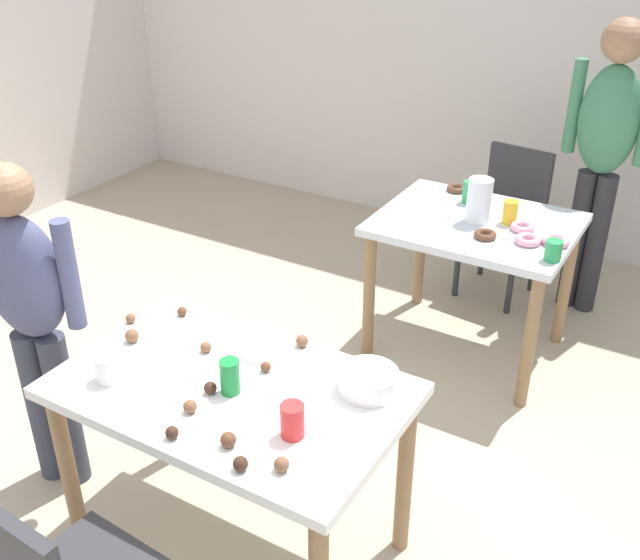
{
  "coord_description": "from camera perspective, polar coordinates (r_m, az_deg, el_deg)",
  "views": [
    {
      "loc": [
        1.34,
        -1.63,
        2.27
      ],
      "look_at": [
        0.07,
        0.52,
        0.9
      ],
      "focal_mm": 41.96,
      "sensor_mm": 36.0,
      "label": 1
    }
  ],
  "objects": [
    {
      "name": "cake_ball_5",
      "position": [
        2.22,
        -6.09,
        -13.77
      ],
      "size": [
        0.05,
        0.05,
        0.05
      ],
      "primitive_type": "sphere",
      "color": "#3D2319",
      "rests_on": "dining_table_near"
    },
    {
      "name": "person_girl_near",
      "position": [
        3.0,
        -21.18,
        -1.98
      ],
      "size": [
        0.45,
        0.28,
        1.4
      ],
      "color": "#383D4C",
      "rests_on": "ground_plane"
    },
    {
      "name": "donut_far_2",
      "position": [
        3.6,
        12.48,
        3.39
      ],
      "size": [
        0.11,
        0.11,
        0.03
      ],
      "primitive_type": "torus",
      "color": "brown",
      "rests_on": "dining_table_far"
    },
    {
      "name": "person_adult_far",
      "position": [
        4.3,
        20.88,
        9.67
      ],
      "size": [
        0.45,
        0.23,
        1.64
      ],
      "color": "#28282D",
      "rests_on": "ground_plane"
    },
    {
      "name": "cake_ball_1",
      "position": [
        2.36,
        -11.23,
        -11.35
      ],
      "size": [
        0.04,
        0.04,
        0.04
      ],
      "primitive_type": "sphere",
      "color": "#3D2319",
      "rests_on": "dining_table_near"
    },
    {
      "name": "cake_ball_0",
      "position": [
        2.44,
        -9.89,
        -9.48
      ],
      "size": [
        0.04,
        0.04,
        0.04
      ],
      "primitive_type": "sphere",
      "color": "brown",
      "rests_on": "dining_table_near"
    },
    {
      "name": "chair_far_table",
      "position": [
        4.55,
        14.12,
        4.93
      ],
      "size": [
        0.44,
        0.44,
        0.87
      ],
      "color": "#2D2D33",
      "rests_on": "ground_plane"
    },
    {
      "name": "soda_can",
      "position": [
        2.49,
        -6.89,
        -7.33
      ],
      "size": [
        0.07,
        0.07,
        0.12
      ],
      "primitive_type": "cylinder",
      "color": "#198438",
      "rests_on": "dining_table_near"
    },
    {
      "name": "donut_far_0",
      "position": [
        3.72,
        15.18,
        3.92
      ],
      "size": [
        0.12,
        0.12,
        0.03
      ],
      "primitive_type": "torus",
      "color": "pink",
      "rests_on": "dining_table_far"
    },
    {
      "name": "mixing_bowl",
      "position": [
        2.5,
        3.71,
        -7.68
      ],
      "size": [
        0.2,
        0.2,
        0.07
      ],
      "primitive_type": "cylinder",
      "color": "white",
      "rests_on": "dining_table_near"
    },
    {
      "name": "cake_ball_8",
      "position": [
        2.94,
        -14.24,
        -2.86
      ],
      "size": [
        0.04,
        0.04,
        0.04
      ],
      "primitive_type": "sphere",
      "color": "brown",
      "rests_on": "dining_table_near"
    },
    {
      "name": "cup_far_2",
      "position": [
        3.45,
        17.37,
        2.16
      ],
      "size": [
        0.08,
        0.08,
        0.09
      ],
      "primitive_type": "cylinder",
      "color": "green",
      "rests_on": "dining_table_far"
    },
    {
      "name": "cup_far_1",
      "position": [
        3.76,
        14.3,
        5.04
      ],
      "size": [
        0.07,
        0.07,
        0.12
      ],
      "primitive_type": "cylinder",
      "color": "yellow",
      "rests_on": "dining_table_far"
    },
    {
      "name": "cake_ball_7",
      "position": [
        2.21,
        -2.95,
        -13.87
      ],
      "size": [
        0.05,
        0.05,
        0.05
      ],
      "primitive_type": "sphere",
      "color": "brown",
      "rests_on": "dining_table_near"
    },
    {
      "name": "cake_ball_11",
      "position": [
        2.82,
        -14.18,
        -4.17
      ],
      "size": [
        0.05,
        0.05,
        0.05
      ],
      "primitive_type": "sphere",
      "color": "brown",
      "rests_on": "dining_table_near"
    },
    {
      "name": "donut_far_4",
      "position": [
        3.62,
        17.53,
        2.86
      ],
      "size": [
        0.13,
        0.13,
        0.04
      ],
      "primitive_type": "torus",
      "color": "pink",
      "rests_on": "dining_table_far"
    },
    {
      "name": "ground_plane",
      "position": [
        3.09,
        -6.41,
        -18.6
      ],
      "size": [
        6.4,
        6.4,
        0.0
      ],
      "primitive_type": "plane",
      "color": "tan"
    },
    {
      "name": "donut_far_1",
      "position": [
        4.12,
        10.37,
        6.89
      ],
      "size": [
        0.11,
        0.11,
        0.03
      ],
      "primitive_type": "torus",
      "color": "brown",
      "rests_on": "dining_table_far"
    },
    {
      "name": "cup_near_1",
      "position": [
        2.63,
        -15.89,
        -6.48
      ],
      "size": [
        0.09,
        0.09,
        0.09
      ],
      "primitive_type": "cylinder",
      "color": "white",
      "rests_on": "dining_table_near"
    },
    {
      "name": "cake_ball_3",
      "position": [
        2.3,
        -7.02,
        -12.0
      ],
      "size": [
        0.05,
        0.05,
        0.05
      ],
      "primitive_type": "sphere",
      "color": "brown",
      "rests_on": "dining_table_near"
    },
    {
      "name": "dining_table_far",
      "position": [
        3.83,
        11.68,
        2.85
      ],
      "size": [
        0.95,
        0.77,
        0.75
      ],
      "color": "silver",
      "rests_on": "ground_plane"
    },
    {
      "name": "cake_ball_2",
      "position": [
        2.71,
        -8.72,
        -5.09
      ],
      "size": [
        0.04,
        0.04,
        0.04
      ],
      "primitive_type": "sphere",
      "color": "brown",
      "rests_on": "dining_table_near"
    },
    {
      "name": "pitcher_far",
      "position": [
        3.73,
        12.05,
        5.95
      ],
      "size": [
        0.12,
        0.12,
        0.22
      ],
      "primitive_type": "cylinder",
      "color": "white",
      "rests_on": "dining_table_far"
    },
    {
      "name": "cake_ball_9",
      "position": [
        2.94,
        -10.48,
        -2.37
      ],
      "size": [
        0.04,
        0.04,
        0.04
      ],
      "primitive_type": "sphere",
      "color": "brown",
      "rests_on": "dining_table_near"
    },
    {
      "name": "donut_far_3",
      "position": [
        3.59,
        15.56,
        2.96
      ],
      "size": [
        0.12,
        0.12,
        0.04
      ],
      "primitive_type": "torus",
      "color": "pink",
      "rests_on": "dining_table_far"
    },
    {
      "name": "cake_ball_6",
      "position": [
        2.71,
        -1.39,
        -4.68
      ],
      "size": [
        0.04,
        0.04,
        0.04
      ],
      "primitive_type": "sphere",
      "color": "brown",
      "rests_on": "dining_table_near"
    },
    {
      "name": "dining_table_near",
      "position": [
        2.61,
        -6.74,
        -9.87
      ],
      "size": [
        1.17,
        0.73,
        0.75
      ],
      "color": "white",
      "rests_on": "ground_plane"
    },
    {
      "name": "cup_near_0",
      "position": [
        2.3,
        -2.12,
        -10.66
      ],
      "size": [
        0.07,
        0.07,
        0.11
      ],
      "primitive_type": "cylinder",
      "color": "red",
      "rests_on": "dining_table_near"
    },
    {
      "name": "cake_ball_4",
      "position": [
        2.51,
        -8.37,
        -8.14
      ],
      "size": [
        0.04,
        0.04,
        0.04
      ],
      "primitive_type": "sphere",
      "color": "#3D2319",
      "rests_on": "dining_table_near"
    },
    {
      "name": "cake_ball_10",
      "position": [
        2.59,
        -4.17,
        -6.63
      ],
      "size": [
        0.04,
        0.04,
        0.04
      ],
      "primitive_type": "sphere",
      "color": "brown",
      "rests_on": "dining_table_near"
    },
    {
      "name": "cup_far_0",
      "position": [
        3.97,
        11.32,
        6.61
      ],
      "size": [
        0.07,
        0.07,
        0.12
      ],
      "primitive_type": "cylinder",
      "color": "green",
      "rests_on": "dining_table_far"
    },
    {
      "name": "wall_back",
      "position": [
        5.1,
        15.44,
        16.85
      ],
      "size": [
        6.4,
        0.1,
        2.6
      ],
      "primitive_type": "cube",
      "color": "silver",
      "rests_on": "ground_plane"
    },
    {
      "name": "fork_near",
      "position": [
        2.68,
        -6.06,
        -5.88
      ],
      "size": [
        0.17,
        0.02,
        0.01
      ],
      "primitive_type": "cube",
      "color": "silver",
      "rests_on": "dining_table_near"
    }
  ]
}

